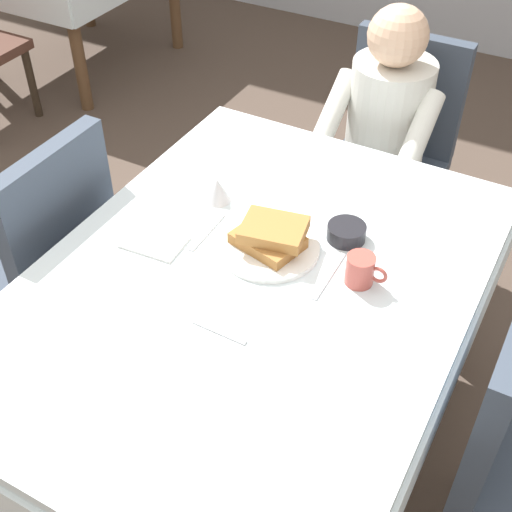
% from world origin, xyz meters
% --- Properties ---
extents(ground_plane, '(14.00, 14.00, 0.00)m').
position_xyz_m(ground_plane, '(0.00, 0.00, 0.00)').
color(ground_plane, brown).
extents(dining_table_main, '(1.12, 1.52, 0.74)m').
position_xyz_m(dining_table_main, '(0.00, 0.00, 0.65)').
color(dining_table_main, silver).
rests_on(dining_table_main, ground).
extents(chair_diner, '(0.44, 0.45, 0.93)m').
position_xyz_m(chair_diner, '(-0.01, 1.17, 0.53)').
color(chair_diner, '#384251').
rests_on(chair_diner, ground).
extents(diner_person, '(0.40, 0.43, 1.12)m').
position_xyz_m(diner_person, '(-0.01, 1.01, 0.67)').
color(diner_person, silver).
rests_on(diner_person, ground).
extents(chair_left_side, '(0.45, 0.44, 0.93)m').
position_xyz_m(chair_left_side, '(-0.77, 0.00, 0.53)').
color(chair_left_side, '#384251').
rests_on(chair_left_side, ground).
extents(plate_breakfast, '(0.28, 0.28, 0.02)m').
position_xyz_m(plate_breakfast, '(-0.02, 0.13, 0.75)').
color(plate_breakfast, white).
rests_on(plate_breakfast, dining_table_main).
extents(breakfast_stack, '(0.21, 0.18, 0.07)m').
position_xyz_m(breakfast_stack, '(-0.01, 0.14, 0.79)').
color(breakfast_stack, '#A36B33').
rests_on(breakfast_stack, plate_breakfast).
extents(cup_coffee, '(0.11, 0.08, 0.08)m').
position_xyz_m(cup_coffee, '(0.25, 0.13, 0.78)').
color(cup_coffee, '#B24C42').
rests_on(cup_coffee, dining_table_main).
extents(bowl_butter, '(0.11, 0.11, 0.04)m').
position_xyz_m(bowl_butter, '(0.15, 0.28, 0.76)').
color(bowl_butter, black).
rests_on(bowl_butter, dining_table_main).
extents(syrup_pitcher, '(0.08, 0.08, 0.07)m').
position_xyz_m(syrup_pitcher, '(-0.26, 0.26, 0.78)').
color(syrup_pitcher, silver).
rests_on(syrup_pitcher, dining_table_main).
extents(fork_left_of_plate, '(0.02, 0.18, 0.00)m').
position_xyz_m(fork_left_of_plate, '(-0.21, 0.11, 0.74)').
color(fork_left_of_plate, silver).
rests_on(fork_left_of_plate, dining_table_main).
extents(knife_right_of_plate, '(0.02, 0.20, 0.00)m').
position_xyz_m(knife_right_of_plate, '(0.17, 0.11, 0.74)').
color(knife_right_of_plate, silver).
rests_on(knife_right_of_plate, dining_table_main).
extents(spoon_near_edge, '(0.15, 0.02, 0.00)m').
position_xyz_m(spoon_near_edge, '(0.02, -0.20, 0.74)').
color(spoon_near_edge, silver).
rests_on(spoon_near_edge, dining_table_main).
extents(napkin_folded, '(0.18, 0.13, 0.01)m').
position_xyz_m(napkin_folded, '(-0.31, 0.00, 0.74)').
color(napkin_folded, white).
rests_on(napkin_folded, dining_table_main).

